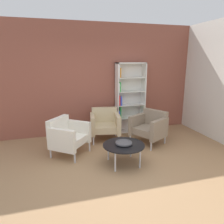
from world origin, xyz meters
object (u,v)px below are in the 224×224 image
object	(u,v)px
bookshelf_tall	(128,99)
armchair_spare_guest	(150,126)
armchair_near_window	(105,124)
coffee_table_low	(124,146)
decorative_bowl	(124,143)
armchair_by_bookshelf	(67,136)

from	to	relation	value
bookshelf_tall	armchair_spare_guest	bearing A→B (deg)	-78.18
armchair_near_window	coffee_table_low	bearing A→B (deg)	-79.15
bookshelf_tall	decorative_bowl	distance (m)	2.02
bookshelf_tall	armchair_by_bookshelf	distance (m)	2.11
armchair_near_window	armchair_spare_guest	world-z (taller)	same
coffee_table_low	decorative_bowl	size ratio (longest dim) A/B	2.50
bookshelf_tall	armchair_by_bookshelf	size ratio (longest dim) A/B	2.00
armchair_by_bookshelf	armchair_spare_guest	size ratio (longest dim) A/B	1.02
coffee_table_low	armchair_spare_guest	xyz separation A→B (m)	(0.95, 0.84, 0.04)
coffee_table_low	decorative_bowl	distance (m)	0.06
armchair_by_bookshelf	decorative_bowl	bearing A→B (deg)	-88.34
armchair_near_window	armchair_by_bookshelf	xyz separation A→B (m)	(-0.97, -0.62, 0.00)
coffee_table_low	armchair_near_window	size ratio (longest dim) A/B	0.98
decorative_bowl	armchair_spare_guest	distance (m)	1.27
coffee_table_low	armchair_near_window	xyz separation A→B (m)	(-0.03, 1.36, 0.04)
coffee_table_low	armchair_by_bookshelf	world-z (taller)	armchair_by_bookshelf
decorative_bowl	armchair_spare_guest	size ratio (longest dim) A/B	0.34
coffee_table_low	armchair_by_bookshelf	size ratio (longest dim) A/B	0.84
bookshelf_tall	decorative_bowl	size ratio (longest dim) A/B	5.94
armchair_near_window	armchair_spare_guest	xyz separation A→B (m)	(0.98, -0.52, 0.00)
bookshelf_tall	armchair_spare_guest	world-z (taller)	bookshelf_tall
decorative_bowl	armchair_near_window	xyz separation A→B (m)	(-0.03, 1.36, -0.02)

